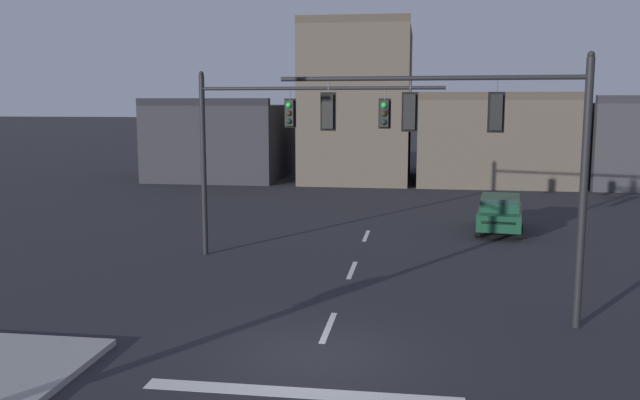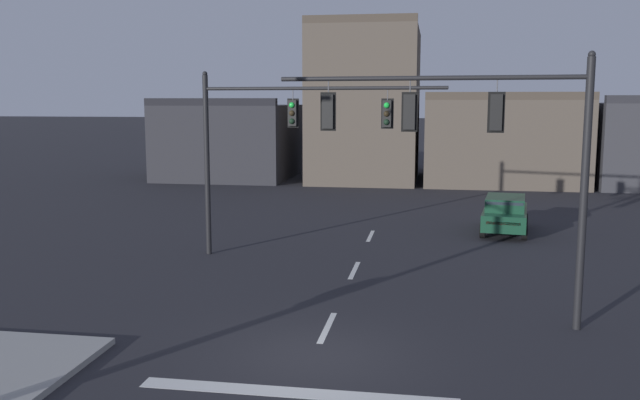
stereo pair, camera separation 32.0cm
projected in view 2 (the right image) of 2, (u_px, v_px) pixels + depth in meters
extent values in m
plane|color=#232328|center=(314.00, 356.00, 15.57)|extent=(400.00, 400.00, 0.00)
cube|color=silver|center=(296.00, 393.00, 13.62)|extent=(6.40, 0.50, 0.01)
cube|color=silver|center=(327.00, 327.00, 17.52)|extent=(0.16, 2.40, 0.01)
cube|color=silver|center=(354.00, 270.00, 23.38)|extent=(0.16, 2.40, 0.01)
cube|color=silver|center=(371.00, 236.00, 29.23)|extent=(0.16, 2.40, 0.01)
cylinder|color=black|center=(584.00, 197.00, 16.92)|extent=(0.20, 0.20, 6.78)
cylinder|color=black|center=(427.00, 78.00, 17.50)|extent=(7.78, 0.88, 0.12)
sphere|color=black|center=(592.00, 54.00, 16.42)|extent=(0.18, 0.18, 0.18)
cylinder|color=#56565B|center=(497.00, 87.00, 17.09)|extent=(0.03, 0.03, 0.35)
cube|color=black|center=(496.00, 112.00, 17.18)|extent=(0.32, 0.27, 0.90)
sphere|color=green|center=(497.00, 101.00, 17.27)|extent=(0.20, 0.20, 0.20)
sphere|color=#2D2314|center=(496.00, 112.00, 17.31)|extent=(0.20, 0.20, 0.20)
sphere|color=black|center=(496.00, 123.00, 17.35)|extent=(0.20, 0.20, 0.20)
cube|color=black|center=(496.00, 112.00, 17.16)|extent=(0.42, 0.07, 1.02)
cylinder|color=#56565B|center=(410.00, 87.00, 17.65)|extent=(0.03, 0.03, 0.35)
cube|color=black|center=(410.00, 112.00, 17.74)|extent=(0.32, 0.27, 0.90)
sphere|color=green|center=(411.00, 101.00, 17.82)|extent=(0.20, 0.20, 0.20)
sphere|color=#2D2314|center=(410.00, 112.00, 17.86)|extent=(0.20, 0.20, 0.20)
sphere|color=black|center=(410.00, 123.00, 17.90)|extent=(0.20, 0.20, 0.20)
cube|color=black|center=(410.00, 112.00, 17.72)|extent=(0.42, 0.07, 1.02)
cylinder|color=#56565B|center=(328.00, 88.00, 18.20)|extent=(0.03, 0.03, 0.35)
cube|color=black|center=(328.00, 112.00, 18.30)|extent=(0.32, 0.27, 0.90)
sphere|color=green|center=(330.00, 101.00, 18.38)|extent=(0.20, 0.20, 0.20)
sphere|color=#2D2314|center=(330.00, 111.00, 18.42)|extent=(0.20, 0.20, 0.20)
sphere|color=black|center=(330.00, 122.00, 18.46)|extent=(0.20, 0.20, 0.20)
cube|color=black|center=(328.00, 112.00, 18.28)|extent=(0.42, 0.07, 1.02)
cylinder|color=black|center=(207.00, 166.00, 25.40)|extent=(0.20, 0.20, 6.63)
cylinder|color=black|center=(321.00, 88.00, 23.76)|extent=(8.70, 1.19, 0.12)
sphere|color=black|center=(205.00, 74.00, 24.91)|extent=(0.18, 0.18, 0.18)
cylinder|color=#56565B|center=(293.00, 95.00, 24.08)|extent=(0.03, 0.03, 0.35)
cube|color=black|center=(293.00, 113.00, 24.17)|extent=(0.33, 0.27, 0.90)
sphere|color=green|center=(292.00, 105.00, 24.01)|extent=(0.20, 0.20, 0.20)
sphere|color=#2D2314|center=(292.00, 113.00, 24.05)|extent=(0.20, 0.20, 0.20)
sphere|color=black|center=(292.00, 121.00, 24.09)|extent=(0.20, 0.20, 0.20)
cube|color=black|center=(293.00, 113.00, 24.19)|extent=(0.42, 0.08, 1.02)
cylinder|color=#56565B|center=(388.00, 95.00, 23.14)|extent=(0.03, 0.03, 0.35)
cube|color=black|center=(387.00, 114.00, 23.23)|extent=(0.33, 0.27, 0.90)
sphere|color=green|center=(387.00, 105.00, 23.06)|extent=(0.20, 0.20, 0.20)
sphere|color=#2D2314|center=(387.00, 114.00, 23.10)|extent=(0.20, 0.20, 0.20)
sphere|color=black|center=(386.00, 122.00, 23.15)|extent=(0.20, 0.20, 0.20)
cube|color=black|center=(387.00, 114.00, 23.25)|extent=(0.42, 0.08, 1.02)
cube|color=#143D28|center=(505.00, 217.00, 29.89)|extent=(2.35, 4.59, 0.70)
cube|color=#143D28|center=(505.00, 203.00, 29.65)|extent=(1.90, 2.65, 0.56)
cube|color=#2D3842|center=(506.00, 201.00, 30.38)|extent=(1.54, 0.44, 0.47)
cube|color=#2D3842|center=(504.00, 207.00, 28.55)|extent=(1.54, 0.41, 0.46)
cylinder|color=black|center=(487.00, 219.00, 31.56)|extent=(0.30, 0.66, 0.64)
cylinder|color=black|center=(525.00, 221.00, 31.07)|extent=(0.30, 0.66, 0.64)
cylinder|color=black|center=(483.00, 230.00, 28.81)|extent=(0.30, 0.66, 0.64)
cylinder|color=black|center=(525.00, 233.00, 28.32)|extent=(0.30, 0.66, 0.64)
sphere|color=silver|center=(494.00, 208.00, 32.11)|extent=(0.16, 0.16, 0.16)
sphere|color=silver|center=(519.00, 209.00, 31.78)|extent=(0.16, 0.16, 0.16)
cube|color=maroon|center=(503.00, 224.00, 27.81)|extent=(1.36, 0.22, 0.12)
cube|color=#2D2D33|center=(231.00, 141.00, 51.33)|extent=(9.17, 10.08, 5.33)
cube|color=black|center=(210.00, 102.00, 46.28)|extent=(9.17, 0.60, 0.50)
cube|color=brown|center=(366.00, 106.00, 49.18)|extent=(7.38, 9.80, 10.61)
cube|color=#493F35|center=(360.00, 19.00, 43.88)|extent=(7.38, 0.60, 0.50)
cube|color=brown|center=(499.00, 140.00, 49.84)|extent=(10.53, 13.58, 5.72)
cube|color=#493F35|center=(510.00, 96.00, 43.05)|extent=(10.53, 0.60, 0.50)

